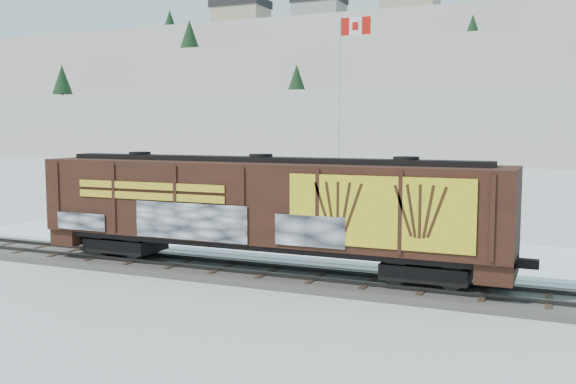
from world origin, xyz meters
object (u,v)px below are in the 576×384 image
at_px(hopper_railcar, 261,206).
at_px(flagpole, 340,149).
at_px(car_white, 356,235).
at_px(car_dark, 362,233).
at_px(car_silver, 225,222).

distance_m(hopper_railcar, flagpole, 13.83).
bearing_deg(car_white, car_dark, -14.34).
height_order(flagpole, car_silver, flagpole).
distance_m(car_white, car_dark, 0.87).
relative_size(hopper_railcar, car_white, 4.23).
xyz_separation_m(flagpole, car_dark, (3.24, -6.09, -3.88)).
xyz_separation_m(hopper_railcar, car_white, (1.76, 6.69, -2.07)).
relative_size(car_silver, car_white, 0.97).
bearing_deg(flagpole, car_dark, -62.00).
relative_size(hopper_railcar, car_dark, 3.92).
relative_size(flagpole, car_silver, 2.86).
bearing_deg(flagpole, car_white, -65.20).
bearing_deg(car_dark, car_silver, 93.20).
bearing_deg(car_dark, flagpole, 32.68).
bearing_deg(car_white, car_silver, 69.45).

